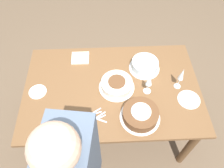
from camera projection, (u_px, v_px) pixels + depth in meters
name	position (u px, v px, depth m)	size (l,w,h in m)	color
ground_plane	(112.00, 126.00, 2.53)	(12.00, 12.00, 0.00)	brown
dining_table	(112.00, 94.00, 1.99)	(1.53, 0.99, 0.77)	brown
cake_center_white	(117.00, 85.00, 1.88)	(0.31, 0.31, 0.09)	white
cake_front_chocolate	(140.00, 115.00, 1.70)	(0.32, 0.32, 0.10)	white
cake_back_decorated	(145.00, 65.00, 2.00)	(0.28, 0.28, 0.09)	white
wine_glass_near	(182.00, 75.00, 1.79)	(0.06, 0.06, 0.23)	silver
wine_glass_far	(149.00, 81.00, 1.77)	(0.07, 0.07, 0.21)	silver
dessert_plate_left	(38.00, 92.00, 1.88)	(0.15, 0.15, 0.01)	white
dessert_plate_right	(189.00, 100.00, 1.83)	(0.19, 0.19, 0.01)	white
fork_pile	(95.00, 117.00, 1.73)	(0.20, 0.15, 0.01)	silver
napkin_stack	(80.00, 58.00, 2.10)	(0.17, 0.14, 0.02)	silver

